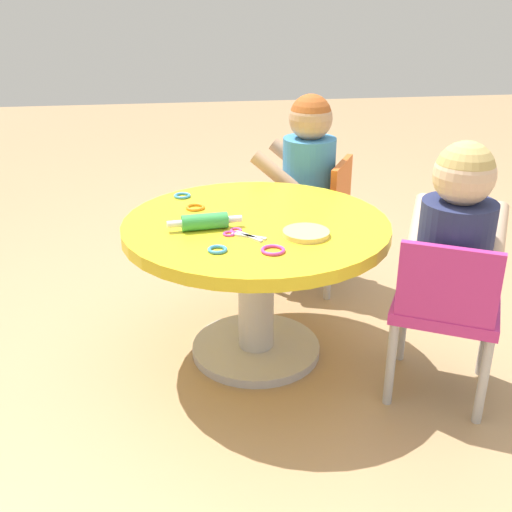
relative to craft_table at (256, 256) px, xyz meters
The scene contains 13 objects.
ground_plane 0.36m from the craft_table, ahead, with size 10.00×10.00×0.00m, color tan.
craft_table is the anchor object (origin of this frame).
child_chair_left 0.61m from the craft_table, 121.59° to the right, with size 0.41×0.41×0.54m.
seated_child_left 0.63m from the craft_table, 117.81° to the right, with size 0.43×0.40×0.51m.
child_chair_right 0.61m from the craft_table, 31.84° to the right, with size 0.41×0.41×0.54m.
seated_child_right 0.63m from the craft_table, 28.06° to the right, with size 0.40×0.43×0.51m.
rolling_pin 0.23m from the craft_table, 106.58° to the left, with size 0.06×0.23×0.05m.
craft_scissors 0.18m from the craft_table, 149.53° to the left, with size 0.13×0.13×0.01m.
playdough_blob_0 0.23m from the craft_table, 137.95° to the right, with size 0.14×0.14×0.02m, color #F2CC72.
cookie_cutter_0 0.29m from the craft_table, 147.77° to the left, with size 0.06×0.06×0.01m, color #3F99D8.
cookie_cutter_1 0.28m from the craft_table, behind, with size 0.07×0.07×0.01m, color #D83FA5.
cookie_cutter_2 0.38m from the craft_table, 39.00° to the left, with size 0.06×0.06×0.01m, color #3F99D8.
cookie_cutter_3 0.27m from the craft_table, 51.72° to the left, with size 0.06×0.06×0.01m, color orange.
Camera 1 is at (-1.82, 0.26, 1.17)m, focal length 43.46 mm.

